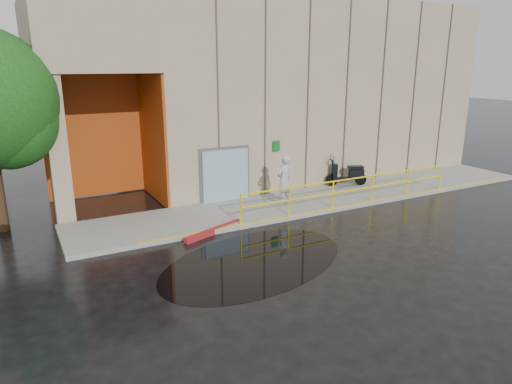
{
  "coord_description": "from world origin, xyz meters",
  "views": [
    {
      "loc": [
        -6.85,
        -9.77,
        5.31
      ],
      "look_at": [
        -0.01,
        3.0,
        1.23
      ],
      "focal_mm": 32.0,
      "sensor_mm": 36.0,
      "label": 1
    }
  ],
  "objects": [
    {
      "name": "ground",
      "position": [
        0.0,
        0.0,
        0.0
      ],
      "size": [
        120.0,
        120.0,
        0.0
      ],
      "primitive_type": "plane",
      "color": "black",
      "rests_on": "ground"
    },
    {
      "name": "puddle",
      "position": [
        -1.35,
        0.58,
        0.0
      ],
      "size": [
        6.86,
        5.37,
        0.01
      ],
      "primitive_type": "cube",
      "rotation": [
        0.0,
        0.0,
        0.31
      ],
      "color": "black",
      "rests_on": "ground"
    },
    {
      "name": "sidewalk",
      "position": [
        4.0,
        4.5,
        0.07
      ],
      "size": [
        20.0,
        3.0,
        0.15
      ],
      "primitive_type": "cube",
      "color": "gray",
      "rests_on": "ground"
    },
    {
      "name": "person",
      "position": [
        1.9,
        4.34,
        1.11
      ],
      "size": [
        0.81,
        0.65,
        1.92
      ],
      "primitive_type": "imported",
      "rotation": [
        0.0,
        0.0,
        3.46
      ],
      "color": "#ABAAAF",
      "rests_on": "sidewalk"
    },
    {
      "name": "red_curb",
      "position": [
        -1.5,
        3.1,
        0.09
      ],
      "size": [
        2.31,
        1.01,
        0.18
      ],
      "primitive_type": "cube",
      "rotation": [
        0.0,
        0.0,
        0.36
      ],
      "color": "maroon",
      "rests_on": "ground"
    },
    {
      "name": "building",
      "position": [
        5.1,
        10.98,
        4.21
      ],
      "size": [
        20.0,
        10.17,
        8.0
      ],
      "color": "gray",
      "rests_on": "ground"
    },
    {
      "name": "scooter",
      "position": [
        5.83,
        5.45,
        0.95
      ],
      "size": [
        1.84,
        1.21,
        1.39
      ],
      "rotation": [
        0.0,
        0.0,
        -0.4
      ],
      "color": "black",
      "rests_on": "sidewalk"
    },
    {
      "name": "guardrail",
      "position": [
        4.25,
        3.15,
        0.68
      ],
      "size": [
        9.56,
        0.06,
        1.03
      ],
      "color": "yellow",
      "rests_on": "sidewalk"
    }
  ]
}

